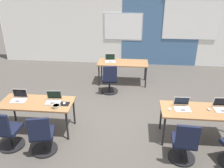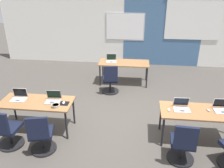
{
  "view_description": "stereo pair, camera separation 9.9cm",
  "coord_description": "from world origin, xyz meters",
  "px_view_note": "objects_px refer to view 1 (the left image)",
  "views": [
    {
      "loc": [
        0.34,
        -4.94,
        3.25
      ],
      "look_at": [
        -0.16,
        0.25,
        0.84
      ],
      "focal_mm": 37.75,
      "sensor_mm": 36.0,
      "label": 1
    },
    {
      "loc": [
        0.43,
        -4.93,
        3.25
      ],
      "look_at": [
        -0.16,
        0.25,
        0.84
      ],
      "focal_mm": 37.75,
      "sensor_mm": 36.0,
      "label": 2
    }
  ],
  "objects_px": {
    "laptop_near_left_inner": "(54,100)",
    "laptop_near_left_end": "(19,98)",
    "laptop_near_right_end": "(222,107)",
    "chair_near_left_end": "(7,133)",
    "chair_near_right_inner": "(184,145)",
    "laptop_far_left": "(110,60)",
    "mouse_near_right_end": "(209,109)",
    "chair_far_left": "(110,81)",
    "snack_bowl": "(56,106)",
    "laptop_near_right_inner": "(182,106)",
    "desk_near_left": "(37,104)",
    "mouse_near_right_inner": "(170,109)",
    "desk_near_right": "(200,113)",
    "mouse_near_left_inner": "(64,103)",
    "chair_near_left_inner": "(42,137)",
    "desk_far_center": "(123,64)"
  },
  "relations": [
    {
      "from": "mouse_near_right_end",
      "to": "laptop_near_left_inner",
      "type": "bearing_deg",
      "value": 179.45
    },
    {
      "from": "desk_near_right",
      "to": "mouse_near_left_inner",
      "type": "xyz_separation_m",
      "value": [
        -2.87,
        -0.02,
        0.08
      ]
    },
    {
      "from": "laptop_far_left",
      "to": "laptop_near_right_inner",
      "type": "bearing_deg",
      "value": -64.24
    },
    {
      "from": "desk_near_left",
      "to": "mouse_near_right_inner",
      "type": "height_order",
      "value": "mouse_near_right_inner"
    },
    {
      "from": "desk_near_left",
      "to": "snack_bowl",
      "type": "xyz_separation_m",
      "value": [
        0.51,
        -0.19,
        0.1
      ]
    },
    {
      "from": "chair_near_left_inner",
      "to": "mouse_near_right_inner",
      "type": "distance_m",
      "value": 2.62
    },
    {
      "from": "desk_near_left",
      "to": "mouse_near_right_end",
      "type": "distance_m",
      "value": 3.68
    },
    {
      "from": "laptop_near_right_end",
      "to": "laptop_far_left",
      "type": "bearing_deg",
      "value": 129.94
    },
    {
      "from": "laptop_far_left",
      "to": "snack_bowl",
      "type": "xyz_separation_m",
      "value": [
        -0.83,
        -3.03,
        -0.01
      ]
    },
    {
      "from": "mouse_near_left_inner",
      "to": "laptop_near_right_inner",
      "type": "relative_size",
      "value": 0.31
    },
    {
      "from": "mouse_near_right_end",
      "to": "laptop_near_right_end",
      "type": "bearing_deg",
      "value": 11.03
    },
    {
      "from": "mouse_near_right_end",
      "to": "chair_far_left",
      "type": "height_order",
      "value": "chair_far_left"
    },
    {
      "from": "chair_near_right_inner",
      "to": "chair_near_left_inner",
      "type": "bearing_deg",
      "value": 4.27
    },
    {
      "from": "laptop_near_left_inner",
      "to": "laptop_near_left_end",
      "type": "height_order",
      "value": "laptop_near_left_end"
    },
    {
      "from": "desk_far_center",
      "to": "laptop_near_left_end",
      "type": "relative_size",
      "value": 4.66
    },
    {
      "from": "laptop_near_left_end",
      "to": "chair_near_left_end",
      "type": "distance_m",
      "value": 0.85
    },
    {
      "from": "chair_near_left_end",
      "to": "snack_bowl",
      "type": "distance_m",
      "value": 1.09
    },
    {
      "from": "laptop_near_left_inner",
      "to": "chair_near_left_end",
      "type": "xyz_separation_m",
      "value": [
        -0.75,
        -0.75,
        -0.39
      ]
    },
    {
      "from": "mouse_near_left_inner",
      "to": "chair_near_left_inner",
      "type": "height_order",
      "value": "chair_near_left_inner"
    },
    {
      "from": "mouse_near_right_end",
      "to": "mouse_near_right_inner",
      "type": "xyz_separation_m",
      "value": [
        -0.81,
        -0.07,
        0.0
      ]
    },
    {
      "from": "mouse_near_left_inner",
      "to": "laptop_near_right_inner",
      "type": "height_order",
      "value": "laptop_near_right_inner"
    },
    {
      "from": "laptop_near_right_end",
      "to": "chair_near_left_inner",
      "type": "xyz_separation_m",
      "value": [
        -3.58,
        -0.83,
        -0.39
      ]
    },
    {
      "from": "chair_near_right_inner",
      "to": "snack_bowl",
      "type": "bearing_deg",
      "value": -8.25
    },
    {
      "from": "laptop_near_left_end",
      "to": "desk_near_right",
      "type": "bearing_deg",
      "value": -3.82
    },
    {
      "from": "laptop_near_right_inner",
      "to": "mouse_near_right_inner",
      "type": "xyz_separation_m",
      "value": [
        -0.26,
        -0.09,
        -0.03
      ]
    },
    {
      "from": "desk_near_left",
      "to": "mouse_near_right_end",
      "type": "height_order",
      "value": "mouse_near_right_end"
    },
    {
      "from": "mouse_near_right_end",
      "to": "laptop_near_right_inner",
      "type": "bearing_deg",
      "value": 178.55
    },
    {
      "from": "desk_near_left",
      "to": "laptop_near_left_inner",
      "type": "bearing_deg",
      "value": 8.33
    },
    {
      "from": "desk_far_center",
      "to": "laptop_near_left_inner",
      "type": "height_order",
      "value": "laptop_near_left_inner"
    },
    {
      "from": "laptop_near_right_end",
      "to": "chair_near_right_inner",
      "type": "height_order",
      "value": "laptop_near_right_end"
    },
    {
      "from": "laptop_far_left",
      "to": "snack_bowl",
      "type": "relative_size",
      "value": 2.03
    },
    {
      "from": "chair_near_right_inner",
      "to": "chair_far_left",
      "type": "bearing_deg",
      "value": -54.87
    },
    {
      "from": "mouse_near_right_end",
      "to": "laptop_far_left",
      "type": "xyz_separation_m",
      "value": [
        -2.34,
        2.82,
        0.03
      ]
    },
    {
      "from": "laptop_near_right_end",
      "to": "chair_near_right_inner",
      "type": "distance_m",
      "value": 1.24
    },
    {
      "from": "chair_near_left_end",
      "to": "chair_near_right_inner",
      "type": "distance_m",
      "value": 3.47
    },
    {
      "from": "mouse_near_right_end",
      "to": "laptop_near_left_end",
      "type": "relative_size",
      "value": 0.33
    },
    {
      "from": "laptop_near_right_end",
      "to": "chair_near_left_end",
      "type": "bearing_deg",
      "value": -173.39
    },
    {
      "from": "chair_near_left_inner",
      "to": "laptop_near_right_inner",
      "type": "distance_m",
      "value": 2.9
    },
    {
      "from": "desk_near_right",
      "to": "mouse_near_right_end",
      "type": "relative_size",
      "value": 14.2
    },
    {
      "from": "snack_bowl",
      "to": "laptop_far_left",
      "type": "bearing_deg",
      "value": 74.73
    },
    {
      "from": "desk_near_left",
      "to": "chair_far_left",
      "type": "distance_m",
      "value": 2.48
    },
    {
      "from": "mouse_near_right_end",
      "to": "chair_near_right_inner",
      "type": "distance_m",
      "value": 1.02
    },
    {
      "from": "desk_far_center",
      "to": "laptop_near_left_inner",
      "type": "xyz_separation_m",
      "value": [
        -1.38,
        -2.75,
        0.11
      ]
    },
    {
      "from": "laptop_near_right_inner",
      "to": "mouse_near_left_inner",
      "type": "bearing_deg",
      "value": 179.26
    },
    {
      "from": "chair_near_left_inner",
      "to": "laptop_near_right_inner",
      "type": "relative_size",
      "value": 2.7
    },
    {
      "from": "desk_near_left",
      "to": "mouse_near_right_end",
      "type": "xyz_separation_m",
      "value": [
        3.68,
        0.02,
        0.08
      ]
    },
    {
      "from": "desk_far_center",
      "to": "mouse_near_right_end",
      "type": "bearing_deg",
      "value": -55.25
    },
    {
      "from": "chair_near_right_inner",
      "to": "laptop_far_left",
      "type": "xyz_separation_m",
      "value": [
        -1.75,
        3.57,
        0.39
      ]
    },
    {
      "from": "mouse_near_right_end",
      "to": "chair_near_right_inner",
      "type": "relative_size",
      "value": 0.12
    },
    {
      "from": "desk_far_center",
      "to": "mouse_near_right_inner",
      "type": "xyz_separation_m",
      "value": [
        1.12,
        -2.85,
        0.08
      ]
    }
  ]
}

